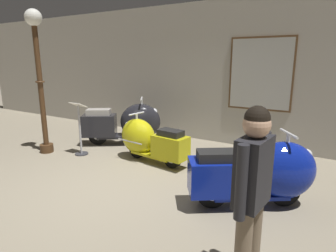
# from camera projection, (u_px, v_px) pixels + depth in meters

# --- Properties ---
(ground_plane) EXTENTS (60.00, 60.00, 0.00)m
(ground_plane) POSITION_uv_depth(u_px,v_px,m) (112.00, 188.00, 4.50)
(ground_plane) COLOR gray
(showroom_back_wall) EXTENTS (18.00, 0.24, 3.33)m
(showroom_back_wall) POSITION_uv_depth(u_px,v_px,m) (204.00, 73.00, 6.98)
(showroom_back_wall) COLOR #ADA89E
(showroom_back_wall) RESTS_ON ground
(scooter_0) EXTENTS (1.82, 1.46, 1.13)m
(scooter_0) POSITION_uv_depth(u_px,v_px,m) (128.00, 123.00, 6.74)
(scooter_0) COLOR black
(scooter_0) RESTS_ON ground
(scooter_1) EXTENTS (1.61, 0.63, 0.96)m
(scooter_1) POSITION_uv_depth(u_px,v_px,m) (147.00, 140.00, 5.62)
(scooter_1) COLOR black
(scooter_1) RESTS_ON ground
(scooter_2) EXTENTS (1.72, 1.38, 1.06)m
(scooter_2) POSITION_uv_depth(u_px,v_px,m) (262.00, 173.00, 3.86)
(scooter_2) COLOR black
(scooter_2) RESTS_ON ground
(lamppost) EXTENTS (0.34, 0.34, 2.98)m
(lamppost) POSITION_uv_depth(u_px,v_px,m) (38.00, 67.00, 5.85)
(lamppost) COLOR #472D19
(lamppost) RESTS_ON ground
(visitor_0) EXTENTS (0.30, 0.56, 1.66)m
(visitor_0) POSITION_uv_depth(u_px,v_px,m) (252.00, 189.00, 2.33)
(visitor_0) COLOR black
(visitor_0) RESTS_ON ground
(info_stanchion) EXTENTS (0.32, 0.28, 1.14)m
(info_stanchion) POSITION_uv_depth(u_px,v_px,m) (80.00, 133.00, 6.01)
(info_stanchion) COLOR #333338
(info_stanchion) RESTS_ON ground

